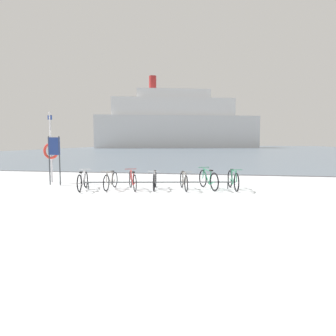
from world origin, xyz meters
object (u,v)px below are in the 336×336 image
at_px(bicycle_4, 184,181).
at_px(ferry_ship, 175,124).
at_px(bicycle_0, 83,181).
at_px(bicycle_6, 233,180).
at_px(bicycle_1, 111,181).
at_px(rescue_post, 51,149).
at_px(bicycle_5, 208,180).
at_px(info_sign, 54,152).
at_px(bicycle_3, 155,180).
at_px(bicycle_2, 133,180).

height_order(bicycle_4, ferry_ship, ferry_ship).
bearing_deg(bicycle_0, bicycle_6, 10.24).
bearing_deg(bicycle_1, rescue_post, 156.82).
bearing_deg(rescue_post, bicycle_5, -6.16).
bearing_deg(ferry_ship, info_sign, -85.72).
xyz_separation_m(bicycle_3, info_sign, (-4.47, 0.38, 1.08)).
xyz_separation_m(bicycle_3, rescue_post, (-5.08, 1.15, 1.17)).
height_order(bicycle_2, bicycle_3, bicycle_2).
xyz_separation_m(bicycle_2, bicycle_5, (2.91, 0.61, 0.02)).
relative_size(bicycle_1, bicycle_5, 1.00).
bearing_deg(rescue_post, bicycle_4, -9.75).
height_order(bicycle_2, ferry_ship, ferry_ship).
xyz_separation_m(bicycle_5, ferry_ship, (-12.20, 75.50, 6.59)).
bearing_deg(bicycle_1, bicycle_6, 8.99).
distance_m(bicycle_0, ferry_ship, 77.11).
relative_size(bicycle_4, info_sign, 0.75).
xyz_separation_m(bicycle_0, rescue_post, (-2.35, 1.74, 1.17)).
distance_m(bicycle_1, bicycle_6, 4.80).
distance_m(bicycle_3, info_sign, 4.62).
relative_size(bicycle_4, ferry_ship, 0.03).
bearing_deg(bicycle_3, bicycle_1, -169.92).
distance_m(bicycle_3, bicycle_5, 2.11).
bearing_deg(bicycle_2, bicycle_3, 16.00).
xyz_separation_m(bicycle_2, ferry_ship, (-9.29, 76.12, 6.61)).
distance_m(bicycle_4, bicycle_5, 0.98).
bearing_deg(ferry_ship, bicycle_3, -82.40).
height_order(bicycle_2, info_sign, info_sign).
distance_m(bicycle_0, bicycle_2, 1.93).
xyz_separation_m(bicycle_4, info_sign, (-5.62, 0.31, 1.09)).
bearing_deg(ferry_ship, rescue_post, -86.14).
distance_m(bicycle_0, rescue_post, 3.15).
bearing_deg(rescue_post, bicycle_2, -18.04).
distance_m(bicycle_3, bicycle_6, 3.07).
relative_size(bicycle_2, ferry_ship, 0.03).
bearing_deg(bicycle_1, bicycle_2, 4.18).
xyz_separation_m(bicycle_1, info_sign, (-2.77, 0.68, 1.09)).
bearing_deg(info_sign, bicycle_1, -13.87).
relative_size(bicycle_4, bicycle_5, 0.97).
bearing_deg(bicycle_1, info_sign, 166.13).
bearing_deg(bicycle_5, bicycle_2, -168.13).
height_order(bicycle_1, bicycle_2, bicycle_2).
bearing_deg(bicycle_2, info_sign, 170.32).
bearing_deg(bicycle_6, bicycle_0, -169.76).
relative_size(bicycle_1, rescue_post, 0.51).
distance_m(bicycle_0, bicycle_4, 3.93).
xyz_separation_m(bicycle_0, bicycle_2, (1.90, 0.36, 0.01)).
xyz_separation_m(bicycle_2, bicycle_3, (0.83, 0.24, -0.01)).
bearing_deg(bicycle_4, bicycle_2, -170.95).
distance_m(bicycle_0, bicycle_5, 4.90).
bearing_deg(bicycle_1, bicycle_5, 10.13).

